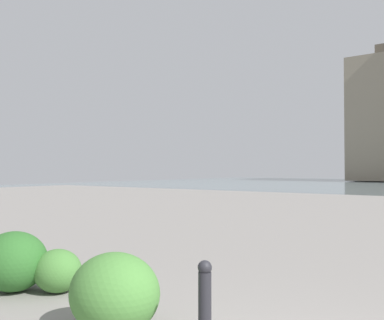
% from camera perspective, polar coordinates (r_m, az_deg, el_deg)
% --- Properties ---
extents(bollard_near, '(0.13, 0.13, 0.87)m').
position_cam_1_polar(bollard_near, '(3.97, 1.77, -19.48)').
color(bollard_near, '#232328').
rests_on(bollard_near, ground).
extents(shrub_round, '(0.98, 0.88, 0.83)m').
position_cam_1_polar(shrub_round, '(4.56, -10.58, -17.53)').
color(shrub_round, '#477F38').
rests_on(shrub_round, ground).
extents(shrub_wide, '(0.97, 0.87, 0.82)m').
position_cam_1_polar(shrub_wide, '(6.43, -23.28, -12.65)').
color(shrub_wide, '#2D6628').
rests_on(shrub_wide, ground).
extents(shrub_tall, '(0.69, 0.62, 0.59)m').
position_cam_1_polar(shrub_tall, '(6.19, -17.99, -14.27)').
color(shrub_tall, '#477F38').
rests_on(shrub_tall, ground).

